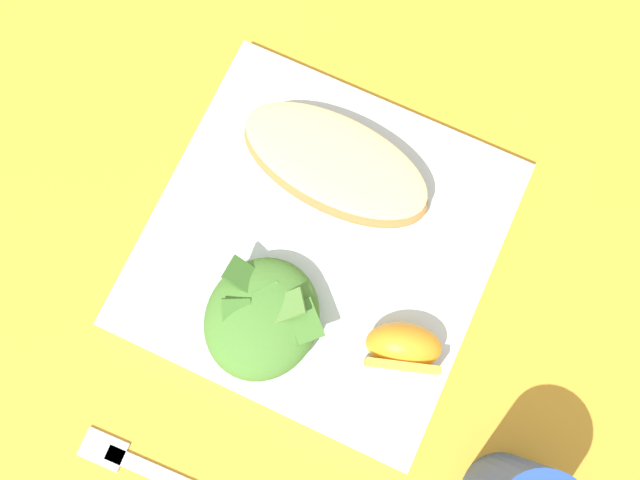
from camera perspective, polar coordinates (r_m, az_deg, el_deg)
ground at (r=0.59m, az=0.00°, el=-0.53°), size 3.00×3.00×0.00m
white_plate at (r=0.58m, az=0.00°, el=-0.38°), size 0.28×0.28×0.02m
cheesy_pizza_bread at (r=0.57m, az=1.29°, el=6.28°), size 0.09×0.17×0.04m
green_salad_pile at (r=0.54m, az=-4.85°, el=-6.51°), size 0.10×0.10×0.05m
orange_wedge_front at (r=0.55m, az=6.96°, el=-8.92°), size 0.05×0.07×0.04m
metal_fork at (r=0.59m, az=-12.40°, el=-18.90°), size 0.03×0.19×0.01m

